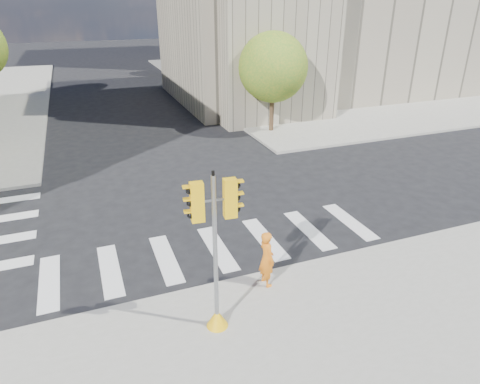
# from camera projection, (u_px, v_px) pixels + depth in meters

# --- Properties ---
(ground) EXTENTS (160.00, 160.00, 0.00)m
(ground) POSITION_uv_depth(u_px,v_px,m) (204.00, 222.00, 16.53)
(ground) COLOR black
(ground) RESTS_ON ground
(sidewalk_far_right) EXTENTS (28.00, 40.00, 0.15)m
(sidewalk_far_right) POSITION_uv_depth(u_px,v_px,m) (315.00, 78.00, 45.10)
(sidewalk_far_right) COLOR gray
(sidewalk_far_right) RESTS_ON ground
(civic_building) EXTENTS (26.00, 16.00, 19.39)m
(civic_building) POSITION_uv_depth(u_px,v_px,m) (317.00, 6.00, 34.82)
(civic_building) COLOR gray
(civic_building) RESTS_ON ground
(tree_re_near) EXTENTS (4.20, 4.20, 6.16)m
(tree_re_near) POSITION_uv_depth(u_px,v_px,m) (273.00, 67.00, 25.78)
(tree_re_near) COLOR #382616
(tree_re_near) RESTS_ON ground
(tree_re_mid) EXTENTS (4.60, 4.60, 6.66)m
(tree_re_mid) POSITION_uv_depth(u_px,v_px,m) (212.00, 44.00, 35.84)
(tree_re_mid) COLOR #382616
(tree_re_mid) RESTS_ON ground
(tree_re_far) EXTENTS (4.00, 4.00, 5.88)m
(tree_re_far) POSITION_uv_depth(u_px,v_px,m) (179.00, 38.00, 46.22)
(tree_re_far) COLOR #382616
(tree_re_far) RESTS_ON ground
(lamp_near) EXTENTS (0.35, 0.18, 8.11)m
(lamp_near) POSITION_uv_depth(u_px,v_px,m) (255.00, 51.00, 29.12)
(lamp_near) COLOR black
(lamp_near) RESTS_ON sidewalk_far_right
(lamp_far) EXTENTS (0.35, 0.18, 8.11)m
(lamp_far) POSITION_uv_depth(u_px,v_px,m) (198.00, 35.00, 41.00)
(lamp_far) COLOR black
(lamp_far) RESTS_ON sidewalk_far_right
(traffic_signal) EXTENTS (1.08, 0.56, 4.33)m
(traffic_signal) POSITION_uv_depth(u_px,v_px,m) (216.00, 267.00, 10.36)
(traffic_signal) COLOR #E9AC0C
(traffic_signal) RESTS_ON sidewalk_near
(photographer) EXTENTS (0.48, 0.68, 1.75)m
(photographer) POSITION_uv_depth(u_px,v_px,m) (267.00, 259.00, 12.39)
(photographer) COLOR orange
(photographer) RESTS_ON sidewalk_near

